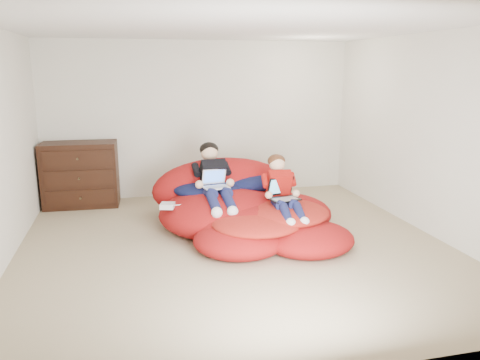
# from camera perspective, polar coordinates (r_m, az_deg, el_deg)

# --- Properties ---
(room_shell) EXTENTS (5.10, 5.10, 2.77)m
(room_shell) POSITION_cam_1_polar(r_m,az_deg,el_deg) (5.54, -0.61, -5.93)
(room_shell) COLOR tan
(room_shell) RESTS_ON ground
(dresser) EXTENTS (1.12, 0.64, 0.98)m
(dresser) POSITION_cam_1_polar(r_m,az_deg,el_deg) (7.51, -18.83, 0.65)
(dresser) COLOR black
(dresser) RESTS_ON ground
(beanbag_pile) EXTENTS (2.30, 2.44, 0.92)m
(beanbag_pile) POSITION_cam_1_polar(r_m,az_deg,el_deg) (6.11, 0.44, -3.58)
(beanbag_pile) COLOR #AD1313
(beanbag_pile) RESTS_ON ground
(cream_pillow) EXTENTS (0.41, 0.26, 0.26)m
(cream_pillow) POSITION_cam_1_polar(r_m,az_deg,el_deg) (6.60, -4.97, 0.80)
(cream_pillow) COLOR beige
(cream_pillow) RESTS_ON beanbag_pile
(older_boy) EXTENTS (0.37, 1.21, 0.74)m
(older_boy) POSITION_cam_1_polar(r_m,az_deg,el_deg) (6.10, -3.23, 0.46)
(older_boy) COLOR black
(older_boy) RESTS_ON beanbag_pile
(younger_boy) EXTENTS (0.32, 0.98, 0.70)m
(younger_boy) POSITION_cam_1_polar(r_m,az_deg,el_deg) (5.79, 5.14, -0.93)
(younger_boy) COLOR #AF150F
(younger_boy) RESTS_ON beanbag_pile
(laptop_white) EXTENTS (0.34, 0.34, 0.23)m
(laptop_white) POSITION_cam_1_polar(r_m,az_deg,el_deg) (6.02, -3.05, -0.30)
(laptop_white) COLOR silver
(laptop_white) RESTS_ON older_boy
(laptop_black) EXTENTS (0.40, 0.40, 0.25)m
(laptop_black) POSITION_cam_1_polar(r_m,az_deg,el_deg) (5.77, 5.23, -1.62)
(laptop_black) COLOR black
(laptop_black) RESTS_ON younger_boy
(power_adapter) EXTENTS (0.20, 0.20, 0.06)m
(power_adapter) POSITION_cam_1_polar(r_m,az_deg,el_deg) (5.81, -8.83, -3.11)
(power_adapter) COLOR silver
(power_adapter) RESTS_ON beanbag_pile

